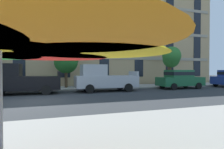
# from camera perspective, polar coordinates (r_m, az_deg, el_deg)

# --- Properties ---
(ground_plane) EXTENTS (120.00, 120.00, 0.00)m
(ground_plane) POSITION_cam_1_polar(r_m,az_deg,el_deg) (11.15, -22.13, -7.71)
(ground_plane) COLOR #2D3033
(sidewalk_far) EXTENTS (56.00, 3.60, 0.12)m
(sidewalk_far) POSITION_cam_1_polar(r_m,az_deg,el_deg) (17.88, -20.71, -4.19)
(sidewalk_far) COLOR #9E998E
(sidewalk_far) RESTS_ON ground
(apartment_building) EXTENTS (43.03, 12.08, 16.00)m
(apartment_building) POSITION_cam_1_polar(r_m,az_deg,el_deg) (26.75, -20.10, 14.71)
(apartment_building) COLOR tan
(apartment_building) RESTS_ON ground
(pickup_black) EXTENTS (5.10, 2.12, 2.20)m
(pickup_black) POSITION_cam_1_polar(r_m,az_deg,el_deg) (14.86, -26.53, -1.57)
(pickup_black) COLOR black
(pickup_black) RESTS_ON ground
(pickup_silver) EXTENTS (5.10, 2.12, 2.20)m
(pickup_silver) POSITION_cam_1_polar(r_m,az_deg,el_deg) (15.28, -2.62, -1.38)
(pickup_silver) COLOR #A8AAB2
(pickup_silver) RESTS_ON ground
(sedan_green) EXTENTS (4.40, 1.98, 1.78)m
(sedan_green) POSITION_cam_1_polar(r_m,az_deg,el_deg) (18.79, 20.09, -1.21)
(sedan_green) COLOR #195933
(sedan_green) RESTS_ON ground
(street_tree_middle) EXTENTS (2.33, 2.33, 3.83)m
(street_tree_middle) POSITION_cam_1_polar(r_m,az_deg,el_deg) (18.23, -13.53, 3.99)
(street_tree_middle) COLOR #4C3823
(street_tree_middle) RESTS_ON ground
(street_tree_right) EXTENTS (2.03, 2.12, 4.37)m
(street_tree_right) POSITION_cam_1_polar(r_m,az_deg,el_deg) (21.59, 17.78, 4.91)
(street_tree_right) COLOR #4C3823
(street_tree_right) RESTS_ON ground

